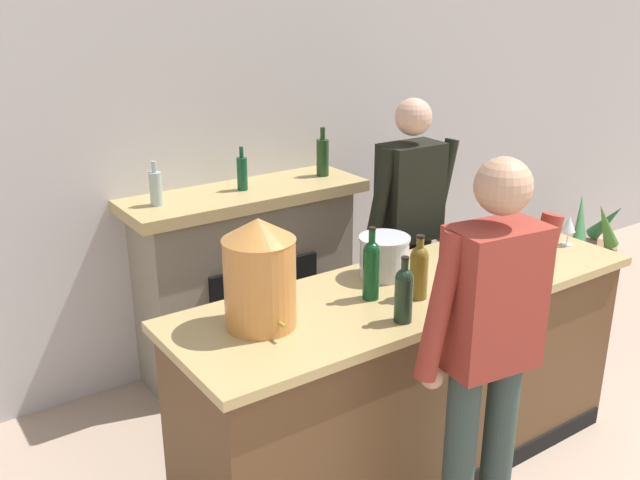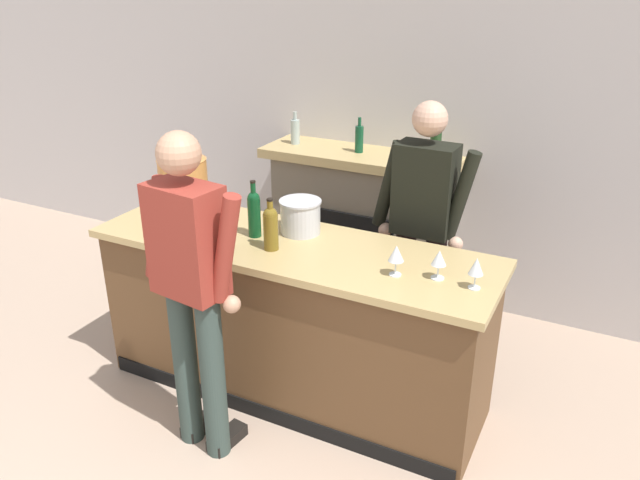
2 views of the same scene
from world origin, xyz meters
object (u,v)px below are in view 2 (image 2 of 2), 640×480
(wine_bottle_riesling_slim, at_px, (254,212))
(wine_glass_back_row, at_px, (476,267))
(ice_bucket_steel, at_px, (300,216))
(wine_glass_by_dispenser, at_px, (439,259))
(copper_dispenser, at_px, (183,182))
(fireplace_stone, at_px, (359,224))
(wine_bottle_burgundy_dark, at_px, (271,226))
(person_customer, at_px, (192,287))
(wine_bottle_cabernet_heavy, at_px, (224,229))
(wine_glass_front_right, at_px, (396,254))
(person_bartender, at_px, (422,227))

(wine_bottle_riesling_slim, xyz_separation_m, wine_glass_back_row, (1.31, -0.07, -0.04))
(ice_bucket_steel, height_order, wine_bottle_riesling_slim, wine_bottle_riesling_slim)
(ice_bucket_steel, bearing_deg, wine_glass_by_dispenser, -13.22)
(copper_dispenser, distance_m, wine_bottle_riesling_slim, 0.55)
(copper_dispenser, relative_size, wine_glass_back_row, 2.85)
(fireplace_stone, height_order, wine_bottle_burgundy_dark, fireplace_stone)
(fireplace_stone, distance_m, person_customer, 2.04)
(ice_bucket_steel, relative_size, wine_bottle_cabernet_heavy, 0.85)
(ice_bucket_steel, height_order, wine_glass_by_dispenser, ice_bucket_steel)
(person_customer, height_order, wine_bottle_cabernet_heavy, person_customer)
(wine_bottle_cabernet_heavy, distance_m, wine_glass_front_right, 0.96)
(person_customer, distance_m, wine_glass_by_dispenser, 1.25)
(copper_dispenser, height_order, wine_bottle_cabernet_heavy, copper_dispenser)
(person_customer, xyz_separation_m, wine_glass_back_row, (1.27, 0.60, 0.13))
(person_bartender, height_order, wine_glass_back_row, person_bartender)
(wine_glass_back_row, height_order, wine_glass_front_right, wine_glass_front_right)
(person_customer, height_order, copper_dispenser, person_customer)
(copper_dispenser, distance_m, wine_glass_by_dispenser, 1.67)
(fireplace_stone, height_order, wine_bottle_cabernet_heavy, fireplace_stone)
(ice_bucket_steel, distance_m, wine_glass_front_right, 0.75)
(wine_bottle_burgundy_dark, height_order, wine_glass_back_row, wine_bottle_burgundy_dark)
(fireplace_stone, xyz_separation_m, wine_glass_front_right, (0.82, -1.45, 0.52))
(person_bartender, xyz_separation_m, wine_glass_back_row, (0.50, -0.72, 0.15))
(fireplace_stone, bearing_deg, wine_glass_front_right, -60.50)
(copper_dispenser, height_order, wine_glass_front_right, copper_dispenser)
(wine_bottle_cabernet_heavy, xyz_separation_m, wine_glass_front_right, (0.95, 0.15, -0.01))
(person_bartender, distance_m, wine_bottle_riesling_slim, 1.06)
(ice_bucket_steel, bearing_deg, wine_glass_back_row, -11.99)
(wine_glass_front_right, bearing_deg, wine_bottle_burgundy_dark, -179.21)
(copper_dispenser, bearing_deg, ice_bucket_steel, 8.66)
(ice_bucket_steel, relative_size, wine_bottle_riesling_slim, 0.73)
(wine_glass_by_dispenser, relative_size, wine_glass_back_row, 0.95)
(wine_bottle_riesling_slim, relative_size, wine_glass_by_dispenser, 2.17)
(wine_glass_by_dispenser, bearing_deg, wine_bottle_burgundy_dark, -175.70)
(fireplace_stone, height_order, wine_bottle_riesling_slim, fireplace_stone)
(person_customer, bearing_deg, wine_glass_front_right, 32.71)
(person_customer, relative_size, person_bartender, 1.02)
(person_customer, distance_m, copper_dispenser, 0.96)
(copper_dispenser, xyz_separation_m, wine_glass_back_row, (1.85, -0.12, -0.12))
(wine_glass_back_row, distance_m, wine_glass_front_right, 0.40)
(ice_bucket_steel, distance_m, wine_bottle_cabernet_heavy, 0.49)
(ice_bucket_steel, xyz_separation_m, wine_glass_back_row, (1.10, -0.23, 0.01))
(person_bartender, bearing_deg, wine_bottle_burgundy_dark, -129.19)
(person_bartender, bearing_deg, copper_dispenser, -155.98)
(wine_bottle_riesling_slim, bearing_deg, person_customer, -86.05)
(person_customer, bearing_deg, person_bartender, 59.92)
(person_bartender, distance_m, wine_bottle_cabernet_heavy, 1.25)
(wine_glass_front_right, bearing_deg, person_bartender, 97.86)
(copper_dispenser, bearing_deg, wine_bottle_riesling_slim, -5.52)
(wine_bottle_cabernet_heavy, bearing_deg, wine_glass_front_right, 9.14)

